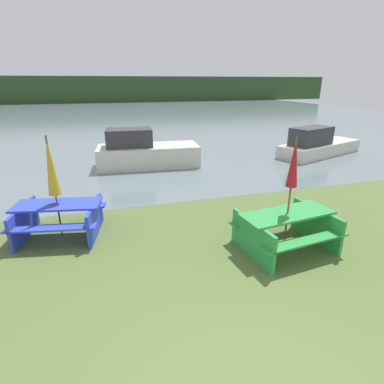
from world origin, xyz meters
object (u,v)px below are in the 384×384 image
at_px(umbrella_gold, 51,167).
at_px(boat, 145,152).
at_px(umbrella_crimson, 294,165).
at_px(picnic_table_blue, 59,216).
at_px(picnic_table_green, 286,227).
at_px(boat_second, 317,145).

height_order(umbrella_gold, boat, umbrella_gold).
bearing_deg(umbrella_crimson, boat, 104.48).
bearing_deg(boat, picnic_table_blue, -111.81).
relative_size(picnic_table_blue, umbrella_gold, 0.90).
height_order(umbrella_crimson, boat, umbrella_crimson).
bearing_deg(boat, picnic_table_green, -71.13).
distance_m(picnic_table_blue, umbrella_crimson, 4.97).
relative_size(picnic_table_blue, boat_second, 0.42).
bearing_deg(umbrella_gold, picnic_table_blue, 0.00).
relative_size(picnic_table_green, umbrella_crimson, 0.89).
relative_size(umbrella_gold, boat, 0.55).
bearing_deg(boat_second, umbrella_gold, -173.94).
bearing_deg(picnic_table_green, umbrella_gold, 157.29).
bearing_deg(picnic_table_green, umbrella_crimson, -90.00).
relative_size(picnic_table_green, boat_second, 0.42).
bearing_deg(picnic_table_blue, boat_second, 25.46).
xyz_separation_m(umbrella_crimson, boat_second, (6.01, 6.82, -1.28)).
distance_m(boat, boat_second, 7.85).
distance_m(picnic_table_green, boat_second, 9.08).
bearing_deg(picnic_table_blue, umbrella_gold, 180.00).
xyz_separation_m(picnic_table_green, picnic_table_blue, (-4.42, 1.85, -0.01)).
distance_m(picnic_table_green, boat, 7.34).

